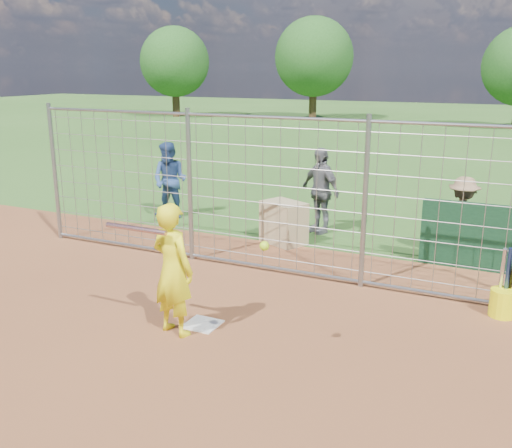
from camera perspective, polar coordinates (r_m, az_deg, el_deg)
The scene contains 11 objects.
ground at distance 7.71m, azimuth -4.62°, elevation -9.46°, with size 100.00×100.00×0.00m, color #2D591E.
home_plate at distance 7.55m, azimuth -5.39°, elevation -9.96°, with size 0.43×0.43×0.02m, color silver.
dugout_wall at distance 10.01m, azimuth 23.55°, elevation -1.47°, with size 2.60×0.20×1.10m, color #11381E.
batter at distance 7.07m, azimuth -8.33°, elevation -4.53°, with size 0.61×0.40×1.68m, color yellow.
bystander_a at distance 12.67m, azimuth -8.60°, elevation 4.33°, with size 0.81×0.63×1.67m, color navy.
bystander_b at distance 11.46m, azimuth 6.42°, elevation 3.36°, with size 1.01×0.42×1.72m, color #5B5C61.
bystander_c at distance 10.47m, azimuth 19.90°, elevation 0.57°, with size 0.93×0.54×1.44m, color #88684A.
equipment_bin at distance 10.77m, azimuth 2.80°, elevation 0.13°, with size 0.80×0.55×0.80m, color tan.
equipment_in_play at distance 6.70m, azimuth -9.16°, elevation -0.85°, with size 2.20×0.15×0.12m.
bucket_with_bats at distance 8.35m, azimuth 23.49°, elevation -6.91°, with size 0.34×0.41×0.97m.
backstop_fence at distance 9.00m, azimuth 1.53°, elevation 2.73°, with size 9.08×0.08×2.60m.
Camera 1 is at (3.53, -6.04, 3.24)m, focal length 40.00 mm.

